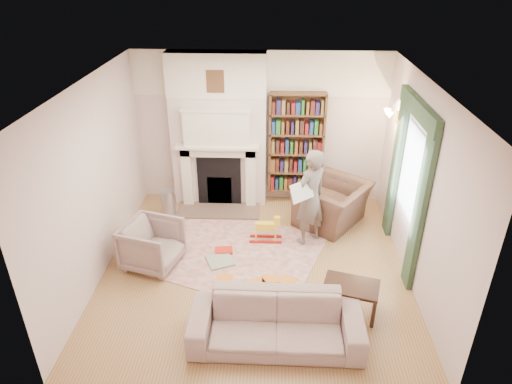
{
  "coord_description": "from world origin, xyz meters",
  "views": [
    {
      "loc": [
        0.26,
        -5.63,
        4.25
      ],
      "look_at": [
        0.0,
        0.25,
        1.15
      ],
      "focal_mm": 32.0,
      "sensor_mm": 36.0,
      "label": 1
    }
  ],
  "objects_px": {
    "coffee_table": "(350,298)",
    "paraffin_heater": "(168,204)",
    "bookcase": "(296,144)",
    "rocking_horse": "(266,229)",
    "man_reading": "(310,198)",
    "sofa": "(276,323)",
    "armchair_reading": "(333,204)",
    "armchair_left": "(152,245)"
  },
  "relations": [
    {
      "from": "armchair_reading",
      "to": "rocking_horse",
      "type": "relative_size",
      "value": 2.17
    },
    {
      "from": "man_reading",
      "to": "armchair_reading",
      "type": "bearing_deg",
      "value": -167.74
    },
    {
      "from": "armchair_reading",
      "to": "coffee_table",
      "type": "relative_size",
      "value": 1.65
    },
    {
      "from": "paraffin_heater",
      "to": "rocking_horse",
      "type": "xyz_separation_m",
      "value": [
        1.76,
        -0.69,
        -0.04
      ]
    },
    {
      "from": "bookcase",
      "to": "sofa",
      "type": "xyz_separation_m",
      "value": [
        -0.33,
        -3.63,
        -0.87
      ]
    },
    {
      "from": "paraffin_heater",
      "to": "sofa",
      "type": "bearing_deg",
      "value": -56.25
    },
    {
      "from": "armchair_left",
      "to": "sofa",
      "type": "xyz_separation_m",
      "value": [
        1.87,
        -1.5,
        -0.06
      ]
    },
    {
      "from": "coffee_table",
      "to": "paraffin_heater",
      "type": "height_order",
      "value": "paraffin_heater"
    },
    {
      "from": "sofa",
      "to": "rocking_horse",
      "type": "height_order",
      "value": "sofa"
    },
    {
      "from": "armchair_reading",
      "to": "armchair_left",
      "type": "bearing_deg",
      "value": -28.58
    },
    {
      "from": "armchair_reading",
      "to": "sofa",
      "type": "distance_m",
      "value": 3.0
    },
    {
      "from": "man_reading",
      "to": "coffee_table",
      "type": "distance_m",
      "value": 1.82
    },
    {
      "from": "coffee_table",
      "to": "rocking_horse",
      "type": "relative_size",
      "value": 1.32
    },
    {
      "from": "sofa",
      "to": "man_reading",
      "type": "distance_m",
      "value": 2.35
    },
    {
      "from": "rocking_horse",
      "to": "sofa",
      "type": "bearing_deg",
      "value": -85.71
    },
    {
      "from": "coffee_table",
      "to": "rocking_horse",
      "type": "bearing_deg",
      "value": 140.59
    },
    {
      "from": "armchair_left",
      "to": "man_reading",
      "type": "bearing_deg",
      "value": -56.98
    },
    {
      "from": "armchair_reading",
      "to": "armchair_left",
      "type": "relative_size",
      "value": 1.46
    },
    {
      "from": "rocking_horse",
      "to": "armchair_reading",
      "type": "bearing_deg",
      "value": 28.62
    },
    {
      "from": "armchair_reading",
      "to": "man_reading",
      "type": "xyz_separation_m",
      "value": [
        -0.45,
        -0.6,
        0.44
      ]
    },
    {
      "from": "armchair_left",
      "to": "paraffin_heater",
      "type": "height_order",
      "value": "armchair_left"
    },
    {
      "from": "coffee_table",
      "to": "rocking_horse",
      "type": "height_order",
      "value": "rocking_horse"
    },
    {
      "from": "armchair_left",
      "to": "bookcase",
      "type": "bearing_deg",
      "value": -30.19
    },
    {
      "from": "bookcase",
      "to": "coffee_table",
      "type": "height_order",
      "value": "bookcase"
    },
    {
      "from": "rocking_horse",
      "to": "paraffin_heater",
      "type": "bearing_deg",
      "value": 158.4
    },
    {
      "from": "armchair_reading",
      "to": "bookcase",
      "type": "bearing_deg",
      "value": -105.04
    },
    {
      "from": "bookcase",
      "to": "man_reading",
      "type": "bearing_deg",
      "value": -82.37
    },
    {
      "from": "sofa",
      "to": "coffee_table",
      "type": "bearing_deg",
      "value": 30.83
    },
    {
      "from": "sofa",
      "to": "armchair_reading",
      "type": "bearing_deg",
      "value": 71.45
    },
    {
      "from": "coffee_table",
      "to": "paraffin_heater",
      "type": "distance_m",
      "value": 3.72
    },
    {
      "from": "sofa",
      "to": "armchair_left",
      "type": "bearing_deg",
      "value": 141.6
    },
    {
      "from": "bookcase",
      "to": "armchair_left",
      "type": "xyz_separation_m",
      "value": [
        -2.2,
        -2.13,
        -0.82
      ]
    },
    {
      "from": "coffee_table",
      "to": "paraffin_heater",
      "type": "bearing_deg",
      "value": 156.93
    },
    {
      "from": "armchair_left",
      "to": "paraffin_heater",
      "type": "distance_m",
      "value": 1.4
    },
    {
      "from": "armchair_left",
      "to": "paraffin_heater",
      "type": "xyz_separation_m",
      "value": [
        -0.07,
        1.4,
        -0.08
      ]
    },
    {
      "from": "armchair_reading",
      "to": "man_reading",
      "type": "distance_m",
      "value": 0.87
    },
    {
      "from": "armchair_reading",
      "to": "rocking_horse",
      "type": "xyz_separation_m",
      "value": [
        -1.14,
        -0.63,
        -0.14
      ]
    },
    {
      "from": "armchair_reading",
      "to": "sofa",
      "type": "bearing_deg",
      "value": 17.23
    },
    {
      "from": "bookcase",
      "to": "rocking_horse",
      "type": "xyz_separation_m",
      "value": [
        -0.51,
        -1.42,
        -0.94
      ]
    },
    {
      "from": "bookcase",
      "to": "man_reading",
      "type": "xyz_separation_m",
      "value": [
        0.19,
        -1.39,
        -0.36
      ]
    },
    {
      "from": "bookcase",
      "to": "armchair_left",
      "type": "height_order",
      "value": "bookcase"
    },
    {
      "from": "sofa",
      "to": "rocking_horse",
      "type": "distance_m",
      "value": 2.22
    }
  ]
}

